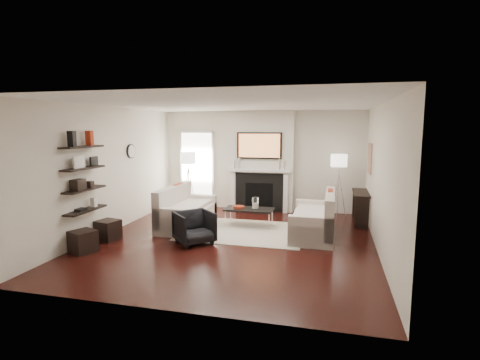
% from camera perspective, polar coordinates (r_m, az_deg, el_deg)
% --- Properties ---
extents(room_envelope, '(6.00, 6.00, 6.00)m').
position_cam_1_polar(room_envelope, '(7.34, -1.13, 0.91)').
color(room_envelope, black).
rests_on(room_envelope, ground).
extents(chimney_breast, '(1.80, 0.25, 2.70)m').
position_cam_1_polar(chimney_breast, '(10.13, 3.12, 2.87)').
color(chimney_breast, silver).
rests_on(chimney_breast, floor).
extents(fireplace_surround, '(1.30, 0.02, 1.04)m').
position_cam_1_polar(fireplace_surround, '(10.10, 2.94, -1.89)').
color(fireplace_surround, black).
rests_on(fireplace_surround, floor).
extents(firebox, '(0.75, 0.02, 0.65)m').
position_cam_1_polar(firebox, '(10.11, 2.93, -2.28)').
color(firebox, black).
rests_on(firebox, floor).
extents(mantel_pilaster_l, '(0.12, 0.08, 1.10)m').
position_cam_1_polar(mantel_pilaster_l, '(10.23, -1.06, -1.59)').
color(mantel_pilaster_l, white).
rests_on(mantel_pilaster_l, floor).
extents(mantel_pilaster_r, '(0.12, 0.08, 1.10)m').
position_cam_1_polar(mantel_pilaster_r, '(9.96, 6.97, -1.91)').
color(mantel_pilaster_r, white).
rests_on(mantel_pilaster_r, floor).
extents(mantel_shelf, '(1.70, 0.18, 0.07)m').
position_cam_1_polar(mantel_shelf, '(9.97, 2.90, 1.46)').
color(mantel_shelf, white).
rests_on(mantel_shelf, chimney_breast).
extents(tv_body, '(1.20, 0.06, 0.70)m').
position_cam_1_polar(tv_body, '(9.94, 2.96, 5.26)').
color(tv_body, black).
rests_on(tv_body, chimney_breast).
extents(tv_screen, '(1.10, 0.00, 0.62)m').
position_cam_1_polar(tv_screen, '(9.91, 2.92, 5.25)').
color(tv_screen, '#BF723F').
rests_on(tv_screen, tv_body).
extents(candlestick_l_tall, '(0.04, 0.04, 0.30)m').
position_cam_1_polar(candlestick_l_tall, '(10.08, -0.15, 2.60)').
color(candlestick_l_tall, silver).
rests_on(candlestick_l_tall, mantel_shelf).
extents(candlestick_l_short, '(0.04, 0.04, 0.24)m').
position_cam_1_polar(candlestick_l_short, '(10.11, -0.86, 2.45)').
color(candlestick_l_short, silver).
rests_on(candlestick_l_short, mantel_shelf).
extents(candlestick_r_tall, '(0.04, 0.04, 0.30)m').
position_cam_1_polar(candlestick_r_tall, '(9.87, 6.06, 2.44)').
color(candlestick_r_tall, silver).
rests_on(candlestick_r_tall, mantel_shelf).
extents(candlestick_r_short, '(0.04, 0.04, 0.24)m').
position_cam_1_polar(candlestick_r_short, '(9.86, 6.81, 2.24)').
color(candlestick_r_short, silver).
rests_on(candlestick_r_short, mantel_shelf).
extents(hallway_panel, '(0.90, 0.02, 2.10)m').
position_cam_1_polar(hallway_panel, '(10.76, -6.51, 1.53)').
color(hallway_panel, white).
rests_on(hallway_panel, floor).
extents(door_trim_l, '(0.06, 0.06, 2.16)m').
position_cam_1_polar(door_trim_l, '(10.92, -8.91, 1.58)').
color(door_trim_l, white).
rests_on(door_trim_l, floor).
extents(door_trim_r, '(0.06, 0.06, 2.16)m').
position_cam_1_polar(door_trim_r, '(10.58, -4.11, 1.45)').
color(door_trim_r, white).
rests_on(door_trim_r, floor).
extents(door_trim_top, '(1.02, 0.06, 0.06)m').
position_cam_1_polar(door_trim_top, '(10.67, -6.64, 7.29)').
color(door_trim_top, white).
rests_on(door_trim_top, wall_back).
extents(rug, '(2.60, 2.00, 0.01)m').
position_cam_1_polar(rug, '(8.25, 0.57, -7.82)').
color(rug, '#BCAD9A').
rests_on(rug, floor).
extents(loveseat_left_base, '(0.85, 1.80, 0.42)m').
position_cam_1_polar(loveseat_left_base, '(8.68, -8.04, -5.71)').
color(loveseat_left_base, beige).
rests_on(loveseat_left_base, floor).
extents(loveseat_left_back, '(0.18, 1.80, 0.80)m').
position_cam_1_polar(loveseat_left_back, '(8.74, -10.13, -3.54)').
color(loveseat_left_back, beige).
rests_on(loveseat_left_back, floor).
extents(loveseat_left_arm_n, '(0.85, 0.18, 0.60)m').
position_cam_1_polar(loveseat_left_arm_n, '(7.93, -10.26, -6.40)').
color(loveseat_left_arm_n, beige).
rests_on(loveseat_left_arm_n, floor).
extents(loveseat_left_arm_s, '(0.85, 0.18, 0.60)m').
position_cam_1_polar(loveseat_left_arm_s, '(9.39, -6.20, -4.06)').
color(loveseat_left_arm_s, beige).
rests_on(loveseat_left_arm_s, floor).
extents(loveseat_left_cushion, '(0.63, 1.44, 0.10)m').
position_cam_1_polar(loveseat_left_cushion, '(8.60, -7.77, -4.05)').
color(loveseat_left_cushion, beige).
rests_on(loveseat_left_cushion, loveseat_left_base).
extents(pillow_left_orange, '(0.10, 0.42, 0.42)m').
position_cam_1_polar(pillow_left_orange, '(8.97, -9.38, -1.89)').
color(pillow_left_orange, '#A62C14').
rests_on(pillow_left_orange, loveseat_left_cushion).
extents(pillow_left_charcoal, '(0.10, 0.40, 0.40)m').
position_cam_1_polar(pillow_left_charcoal, '(8.43, -10.99, -2.64)').
color(pillow_left_charcoal, black).
rests_on(pillow_left_charcoal, loveseat_left_cushion).
extents(loveseat_right_base, '(0.85, 1.80, 0.42)m').
position_cam_1_polar(loveseat_right_base, '(8.05, 11.03, -6.87)').
color(loveseat_right_base, beige).
rests_on(loveseat_right_base, floor).
extents(loveseat_right_back, '(0.18, 1.80, 0.80)m').
position_cam_1_polar(loveseat_right_back, '(7.97, 13.50, -4.76)').
color(loveseat_right_back, beige).
rests_on(loveseat_right_back, floor).
extents(loveseat_right_arm_n, '(0.85, 0.18, 0.60)m').
position_cam_1_polar(loveseat_right_arm_n, '(7.25, 10.70, -7.80)').
color(loveseat_right_arm_n, beige).
rests_on(loveseat_right_arm_n, floor).
extents(loveseat_right_arm_s, '(0.85, 0.18, 0.60)m').
position_cam_1_polar(loveseat_right_arm_s, '(8.81, 11.32, -4.97)').
color(loveseat_right_arm_s, beige).
rests_on(loveseat_right_arm_s, floor).
extents(loveseat_right_cushion, '(0.63, 1.44, 0.10)m').
position_cam_1_polar(loveseat_right_cushion, '(7.99, 10.72, -5.05)').
color(loveseat_right_cushion, beige).
rests_on(loveseat_right_cushion, loveseat_right_base).
extents(pillow_right_orange, '(0.10, 0.42, 0.42)m').
position_cam_1_polar(pillow_right_orange, '(8.22, 13.57, -2.92)').
color(pillow_right_orange, '#A62C14').
rests_on(pillow_right_orange, loveseat_right_cushion).
extents(pillow_right_charcoal, '(0.10, 0.40, 0.40)m').
position_cam_1_polar(pillow_right_charcoal, '(7.63, 13.52, -3.83)').
color(pillow_right_charcoal, black).
rests_on(pillow_right_charcoal, loveseat_right_cushion).
extents(coffee_table, '(1.10, 0.55, 0.04)m').
position_cam_1_polar(coffee_table, '(8.57, 1.39, -4.50)').
color(coffee_table, black).
rests_on(coffee_table, floor).
extents(coffee_leg_nw, '(0.02, 0.02, 0.38)m').
position_cam_1_polar(coffee_leg_nw, '(8.53, -2.23, -6.01)').
color(coffee_leg_nw, silver).
rests_on(coffee_leg_nw, floor).
extents(coffee_leg_ne, '(0.02, 0.02, 0.38)m').
position_cam_1_polar(coffee_leg_ne, '(8.32, 4.44, -6.40)').
color(coffee_leg_ne, silver).
rests_on(coffee_leg_ne, floor).
extents(coffee_leg_sw, '(0.02, 0.02, 0.38)m').
position_cam_1_polar(coffee_leg_sw, '(8.95, -1.44, -5.35)').
color(coffee_leg_sw, silver).
rests_on(coffee_leg_sw, floor).
extents(coffee_leg_se, '(0.02, 0.02, 0.38)m').
position_cam_1_polar(coffee_leg_se, '(8.74, 4.92, -5.70)').
color(coffee_leg_se, silver).
rests_on(coffee_leg_se, floor).
extents(hurricane_glass, '(0.15, 0.15, 0.26)m').
position_cam_1_polar(hurricane_glass, '(8.51, 2.38, -3.50)').
color(hurricane_glass, white).
rests_on(hurricane_glass, coffee_table).
extents(hurricane_candle, '(0.09, 0.09, 0.13)m').
position_cam_1_polar(hurricane_candle, '(8.52, 2.38, -3.93)').
color(hurricane_candle, white).
rests_on(hurricane_candle, coffee_table).
extents(copper_bowl, '(0.27, 0.27, 0.05)m').
position_cam_1_polar(copper_bowl, '(8.62, -0.23, -4.12)').
color(copper_bowl, red).
rests_on(copper_bowl, coffee_table).
extents(armchair, '(0.93, 0.93, 0.70)m').
position_cam_1_polar(armchair, '(7.42, -6.97, -6.96)').
color(armchair, black).
rests_on(armchair, floor).
extents(lamp_left_post, '(0.02, 0.02, 1.20)m').
position_cam_1_polar(lamp_left_post, '(10.18, -7.83, -1.42)').
color(lamp_left_post, silver).
rests_on(lamp_left_post, floor).
extents(lamp_left_shade, '(0.40, 0.40, 0.30)m').
position_cam_1_polar(lamp_left_shade, '(10.08, -7.92, 3.35)').
color(lamp_left_shade, white).
rests_on(lamp_left_shade, lamp_left_post).
extents(lamp_left_leg_a, '(0.25, 0.02, 1.23)m').
position_cam_1_polar(lamp_left_leg_a, '(10.14, -7.25, -1.45)').
color(lamp_left_leg_a, silver).
rests_on(lamp_left_leg_a, floor).
extents(lamp_left_leg_b, '(0.14, 0.22, 1.23)m').
position_cam_1_polar(lamp_left_leg_b, '(10.29, -7.92, -1.32)').
color(lamp_left_leg_b, silver).
rests_on(lamp_left_leg_b, floor).
extents(lamp_left_leg_c, '(0.14, 0.22, 1.23)m').
position_cam_1_polar(lamp_left_leg_c, '(10.12, -8.32, -1.49)').
color(lamp_left_leg_c, silver).
rests_on(lamp_left_leg_c, floor).
extents(lamp_right_post, '(0.02, 0.02, 1.20)m').
position_cam_1_polar(lamp_right_post, '(9.66, 14.67, -2.12)').
color(lamp_right_post, silver).
rests_on(lamp_right_post, floor).
extents(lamp_right_shade, '(0.40, 0.40, 0.30)m').
position_cam_1_polar(lamp_right_shade, '(9.55, 14.85, 2.90)').
color(lamp_right_shade, white).
rests_on(lamp_right_shade, lamp_right_post).
extents(lamp_right_leg_a, '(0.25, 0.02, 1.23)m').
position_cam_1_polar(lamp_right_leg_a, '(9.66, 15.32, -2.14)').
color(lamp_right_leg_a, silver).
rests_on(lamp_right_leg_a, floor).
extents(lamp_right_leg_b, '(0.14, 0.22, 1.23)m').
position_cam_1_polar(lamp_right_leg_b, '(9.75, 14.34, -2.02)').
color(lamp_right_leg_b, silver).
rests_on(lamp_right_leg_b, floor).
extents(lamp_right_leg_c, '(0.14, 0.22, 1.23)m').
position_cam_1_polar(lamp_right_leg_c, '(9.57, 14.35, -2.21)').
color(lamp_right_leg_c, silver).
rests_on(lamp_right_leg_c, floor).
extents(console_top, '(0.35, 1.20, 0.04)m').
position_cam_1_polar(console_top, '(9.25, 17.94, -1.88)').
color(console_top, black).
rests_on(console_top, floor).
extents(console_leg_n, '(0.30, 0.04, 0.71)m').
position_cam_1_polar(console_leg_n, '(8.79, 18.08, -4.89)').
color(console_leg_n, black).
rests_on(console_leg_n, floor).
extents(console_leg_s, '(0.30, 0.04, 0.71)m').
position_cam_1_polar(console_leg_s, '(9.86, 17.64, -3.49)').
color(console_leg_s, black).
rests_on(console_leg_s, floor).
extents(wall_art, '(0.03, 0.70, 0.70)m').
position_cam_1_polar(wall_art, '(9.15, 19.18, 3.14)').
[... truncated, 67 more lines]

